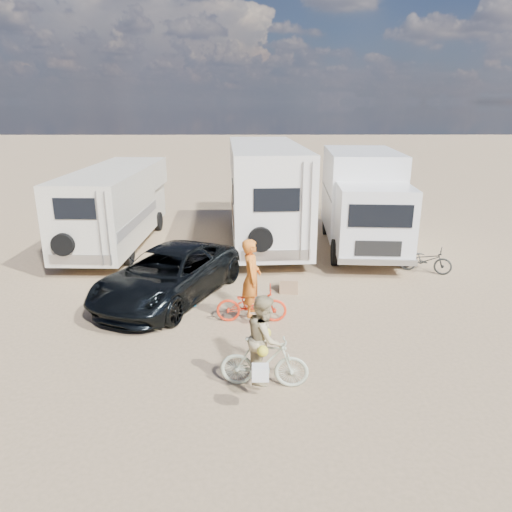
{
  "coord_description": "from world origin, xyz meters",
  "views": [
    {
      "loc": [
        -0.15,
        -10.12,
        5.06
      ],
      "look_at": [
        -0.04,
        1.55,
        1.3
      ],
      "focal_mm": 33.58,
      "sensor_mm": 36.0,
      "label": 1
    }
  ],
  "objects_px": {
    "rider_man": "(251,285)",
    "rv_left": "(116,208)",
    "box_truck": "(363,202)",
    "rider_woman": "(264,347)",
    "dark_suv": "(168,274)",
    "bike_woman": "(264,362)",
    "rv_main": "(265,195)",
    "bike_man": "(252,304)",
    "cooler": "(183,296)",
    "crate": "(289,285)",
    "bike_parked": "(425,260)"
  },
  "relations": [
    {
      "from": "rv_main",
      "to": "crate",
      "type": "bearing_deg",
      "value": -86.96
    },
    {
      "from": "rv_main",
      "to": "box_truck",
      "type": "xyz_separation_m",
      "value": [
        3.43,
        -0.81,
        -0.11
      ]
    },
    {
      "from": "box_truck",
      "to": "bike_man",
      "type": "xyz_separation_m",
      "value": [
        -3.94,
        -5.98,
        -1.26
      ]
    },
    {
      "from": "rider_man",
      "to": "crate",
      "type": "relative_size",
      "value": 3.73
    },
    {
      "from": "rv_left",
      "to": "bike_woman",
      "type": "height_order",
      "value": "rv_left"
    },
    {
      "from": "rv_main",
      "to": "rv_left",
      "type": "height_order",
      "value": "rv_main"
    },
    {
      "from": "rv_main",
      "to": "bike_parked",
      "type": "bearing_deg",
      "value": -37.8
    },
    {
      "from": "dark_suv",
      "to": "crate",
      "type": "distance_m",
      "value": 3.34
    },
    {
      "from": "rv_main",
      "to": "bike_man",
      "type": "relative_size",
      "value": 4.52
    },
    {
      "from": "rv_left",
      "to": "bike_parked",
      "type": "xyz_separation_m",
      "value": [
        10.29,
        -3.07,
        -0.99
      ]
    },
    {
      "from": "rv_left",
      "to": "rider_man",
      "type": "distance_m",
      "value": 8.16
    },
    {
      "from": "rider_man",
      "to": "rv_left",
      "type": "bearing_deg",
      "value": 37.55
    },
    {
      "from": "rv_main",
      "to": "cooler",
      "type": "relative_size",
      "value": 12.85
    },
    {
      "from": "box_truck",
      "to": "dark_suv",
      "type": "distance_m",
      "value": 7.72
    },
    {
      "from": "rider_woman",
      "to": "crate",
      "type": "height_order",
      "value": "rider_woman"
    },
    {
      "from": "rider_woman",
      "to": "dark_suv",
      "type": "bearing_deg",
      "value": 36.24
    },
    {
      "from": "rv_main",
      "to": "bike_woman",
      "type": "height_order",
      "value": "rv_main"
    },
    {
      "from": "rider_man",
      "to": "rider_woman",
      "type": "height_order",
      "value": "rider_man"
    },
    {
      "from": "dark_suv",
      "to": "rider_man",
      "type": "bearing_deg",
      "value": -9.38
    },
    {
      "from": "rider_man",
      "to": "rider_woman",
      "type": "distance_m",
      "value": 2.79
    },
    {
      "from": "box_truck",
      "to": "rider_man",
      "type": "relative_size",
      "value": 3.37
    },
    {
      "from": "dark_suv",
      "to": "bike_man",
      "type": "bearing_deg",
      "value": -9.38
    },
    {
      "from": "cooler",
      "to": "crate",
      "type": "relative_size",
      "value": 1.17
    },
    {
      "from": "rider_woman",
      "to": "cooler",
      "type": "relative_size",
      "value": 2.76
    },
    {
      "from": "bike_man",
      "to": "bike_woman",
      "type": "height_order",
      "value": "bike_woman"
    },
    {
      "from": "rv_left",
      "to": "rider_woman",
      "type": "xyz_separation_m",
      "value": [
        5.14,
        -9.29,
        -0.59
      ]
    },
    {
      "from": "rv_main",
      "to": "bike_woman",
      "type": "distance_m",
      "value": 9.66
    },
    {
      "from": "rv_left",
      "to": "dark_suv",
      "type": "bearing_deg",
      "value": -60.22
    },
    {
      "from": "rv_main",
      "to": "cooler",
      "type": "xyz_separation_m",
      "value": [
        -2.29,
        -5.79,
        -1.58
      ]
    },
    {
      "from": "rider_man",
      "to": "bike_parked",
      "type": "relative_size",
      "value": 1.2
    },
    {
      "from": "rv_left",
      "to": "bike_man",
      "type": "distance_m",
      "value": 8.21
    },
    {
      "from": "bike_parked",
      "to": "rider_man",
      "type": "bearing_deg",
      "value": 147.63
    },
    {
      "from": "box_truck",
      "to": "rider_woman",
      "type": "xyz_separation_m",
      "value": [
        -3.7,
        -8.76,
        -0.88
      ]
    },
    {
      "from": "cooler",
      "to": "crate",
      "type": "xyz_separation_m",
      "value": [
        2.83,
        0.9,
        -0.04
      ]
    },
    {
      "from": "rv_left",
      "to": "bike_man",
      "type": "bearing_deg",
      "value": -51.1
    },
    {
      "from": "rider_woman",
      "to": "rv_left",
      "type": "bearing_deg",
      "value": 34.96
    },
    {
      "from": "rv_left",
      "to": "dark_suv",
      "type": "height_order",
      "value": "rv_left"
    },
    {
      "from": "rv_main",
      "to": "dark_suv",
      "type": "height_order",
      "value": "rv_main"
    },
    {
      "from": "bike_man",
      "to": "bike_woman",
      "type": "xyz_separation_m",
      "value": [
        0.24,
        -2.78,
        0.05
      ]
    },
    {
      "from": "dark_suv",
      "to": "crate",
      "type": "xyz_separation_m",
      "value": [
        3.27,
        0.47,
        -0.48
      ]
    },
    {
      "from": "rv_main",
      "to": "box_truck",
      "type": "distance_m",
      "value": 3.52
    },
    {
      "from": "dark_suv",
      "to": "bike_man",
      "type": "distance_m",
      "value": 2.66
    },
    {
      "from": "bike_woman",
      "to": "bike_parked",
      "type": "bearing_deg",
      "value": -33.6
    },
    {
      "from": "bike_woman",
      "to": "crate",
      "type": "height_order",
      "value": "bike_woman"
    },
    {
      "from": "box_truck",
      "to": "rider_man",
      "type": "height_order",
      "value": "box_truck"
    },
    {
      "from": "rv_left",
      "to": "bike_woman",
      "type": "xyz_separation_m",
      "value": [
        5.14,
        -9.29,
        -0.91
      ]
    },
    {
      "from": "rv_main",
      "to": "rv_left",
      "type": "distance_m",
      "value": 5.43
    },
    {
      "from": "rv_left",
      "to": "bike_parked",
      "type": "height_order",
      "value": "rv_left"
    },
    {
      "from": "bike_woman",
      "to": "rider_woman",
      "type": "height_order",
      "value": "rider_woman"
    },
    {
      "from": "box_truck",
      "to": "rider_woman",
      "type": "relative_size",
      "value": 3.89
    }
  ]
}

